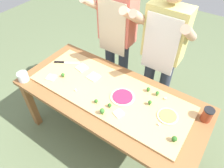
{
  "coord_description": "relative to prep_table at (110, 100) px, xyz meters",
  "views": [
    {
      "loc": [
        0.78,
        -1.1,
        2.21
      ],
      "look_at": [
        -0.01,
        0.05,
        0.84
      ],
      "focal_mm": 33.14,
      "sensor_mm": 36.0,
      "label": 1
    }
  ],
  "objects": [
    {
      "name": "broccoli_floret_center_right",
      "position": [
        0.7,
        -0.14,
        0.14
      ],
      "size": [
        0.04,
        0.04,
        0.06
      ],
      "color": "#366618",
      "rests_on": "cutting_board"
    },
    {
      "name": "broccoli_floret_front_right",
      "position": [
        0.38,
        0.08,
        0.14
      ],
      "size": [
        0.04,
        0.04,
        0.05
      ],
      "color": "#366618",
      "rests_on": "cutting_board"
    },
    {
      "name": "broccoli_floret_back_right",
      "position": [
        0.09,
        -0.24,
        0.15
      ],
      "size": [
        0.05,
        0.05,
        0.06
      ],
      "color": "#3F7220",
      "rests_on": "cutting_board"
    },
    {
      "name": "flour_cup",
      "position": [
        -0.85,
        -0.34,
        0.13
      ],
      "size": [
        0.11,
        0.11,
        0.09
      ],
      "color": "white",
      "rests_on": "prep_table"
    },
    {
      "name": "pizza_whole_beet_magenta",
      "position": [
        0.13,
        0.02,
        0.12
      ],
      "size": [
        0.23,
        0.23,
        0.02
      ],
      "color": "beige",
      "rests_on": "cutting_board"
    },
    {
      "name": "sauce_jar",
      "position": [
        0.84,
        0.22,
        0.15
      ],
      "size": [
        0.09,
        0.09,
        0.13
      ],
      "color": "#99381E",
      "rests_on": "prep_table"
    },
    {
      "name": "broccoli_floret_back_mid",
      "position": [
        -0.03,
        -0.17,
        0.13
      ],
      "size": [
        0.03,
        0.03,
        0.04
      ],
      "color": "#366618",
      "rests_on": "cutting_board"
    },
    {
      "name": "ground_plane",
      "position": [
        0.0,
        0.0,
        -0.66
      ],
      "size": [
        8.0,
        8.0,
        0.0
      ],
      "primitive_type": "plane",
      "color": "#60704C"
    },
    {
      "name": "cook_right",
      "position": [
        0.22,
        0.63,
        0.34
      ],
      "size": [
        0.54,
        0.39,
        1.67
      ],
      "color": "#333847",
      "rests_on": "ground"
    },
    {
      "name": "pizza_slice_center",
      "position": [
        -0.26,
        0.09,
        0.11
      ],
      "size": [
        0.11,
        0.11,
        0.01
      ],
      "primitive_type": "cube",
      "rotation": [
        0.0,
        0.0,
        -0.07
      ],
      "color": "silver",
      "rests_on": "cutting_board"
    },
    {
      "name": "broccoli_floret_front_left",
      "position": [
        -0.53,
        -0.09,
        0.14
      ],
      "size": [
        0.04,
        0.04,
        0.05
      ],
      "color": "#366618",
      "rests_on": "cutting_board"
    },
    {
      "name": "pizza_slice_far_left",
      "position": [
        -0.46,
        0.13,
        0.11
      ],
      "size": [
        0.12,
        0.12,
        0.01
      ],
      "primitive_type": "cube",
      "rotation": [
        0.0,
        0.0,
        -0.19
      ],
      "color": "silver",
      "rests_on": "cutting_board"
    },
    {
      "name": "cutting_board",
      "position": [
        -0.02,
        0.01,
        0.1
      ],
      "size": [
        1.58,
        0.6,
        0.02
      ],
      "primitive_type": "cube",
      "color": "tan",
      "rests_on": "prep_table"
    },
    {
      "name": "broccoli_floret_front_mid",
      "position": [
        0.29,
        0.22,
        0.14
      ],
      "size": [
        0.04,
        0.04,
        0.05
      ],
      "color": "#366618",
      "rests_on": "cutting_board"
    },
    {
      "name": "cheese_crumble_a",
      "position": [
        -0.29,
        -0.16,
        0.12
      ],
      "size": [
        0.02,
        0.02,
        0.02
      ],
      "primitive_type": "cube",
      "rotation": [
        0.0,
        0.0,
        1.54
      ],
      "color": "white",
      "rests_on": "cutting_board"
    },
    {
      "name": "broccoli_floret_back_left",
      "position": [
        0.39,
        0.23,
        0.14
      ],
      "size": [
        0.04,
        0.04,
        0.05
      ],
      "color": "#3F7220",
      "rests_on": "cutting_board"
    },
    {
      "name": "chefs_knife",
      "position": [
        -0.69,
        0.08,
        0.11
      ],
      "size": [
        0.25,
        0.17,
        0.02
      ],
      "color": "#B7BABF",
      "rests_on": "cutting_board"
    },
    {
      "name": "pizza_slice_far_right",
      "position": [
        -0.62,
        -0.17,
        0.11
      ],
      "size": [
        0.11,
        0.11,
        0.01
      ],
      "primitive_type": "cube",
      "rotation": [
        0.0,
        0.0,
        0.31
      ],
      "color": "silver",
      "rests_on": "cutting_board"
    },
    {
      "name": "broccoli_floret_center_left",
      "position": [
        0.1,
        -0.14,
        0.13
      ],
      "size": [
        0.04,
        0.04,
        0.04
      ],
      "color": "#366618",
      "rests_on": "cutting_board"
    },
    {
      "name": "pizza_whole_pesto_green",
      "position": [
        0.57,
        0.05,
        0.12
      ],
      "size": [
        0.18,
        0.18,
        0.02
      ],
      "color": "beige",
      "rests_on": "cutting_board"
    },
    {
      "name": "cheese_crumble_b",
      "position": [
        0.47,
        0.22,
        0.12
      ],
      "size": [
        0.02,
        0.02,
        0.02
      ],
      "primitive_type": "cube",
      "rotation": [
        0.0,
        0.0,
        0.28
      ],
      "color": "silver",
      "rests_on": "cutting_board"
    },
    {
      "name": "prep_table",
      "position": [
        0.0,
        0.0,
        0.0
      ],
      "size": [
        1.86,
        0.84,
        0.74
      ],
      "color": "brown",
      "rests_on": "ground"
    },
    {
      "name": "pizza_slice_near_left",
      "position": [
        0.21,
        -0.16,
        0.11
      ],
      "size": [
        0.1,
        0.1,
        0.01
      ],
      "primitive_type": "cube",
      "rotation": [
        0.0,
        0.0,
        -0.37
      ],
      "color": "silver",
      "rests_on": "cutting_board"
    },
    {
      "name": "cook_left",
      "position": [
        -0.34,
        0.63,
        0.34
      ],
      "size": [
        0.54,
        0.39,
        1.67
      ],
      "color": "#333847",
      "rests_on": "ground"
    },
    {
      "name": "cheese_crumble_c",
      "position": [
        0.54,
        -0.07,
        0.12
      ],
      "size": [
        0.02,
        0.02,
        0.02
      ],
      "primitive_type": "cube",
      "rotation": [
        0.0,
        0.0,
        1.3
      ],
      "color": "silver",
      "rests_on": "cutting_board"
    }
  ]
}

